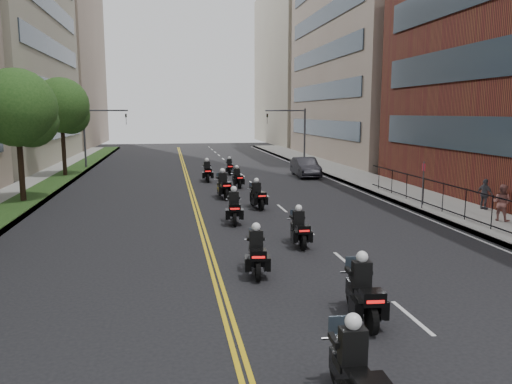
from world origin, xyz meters
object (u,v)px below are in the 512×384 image
Objects in this scene: motorcycle_0 at (354,375)px; pedestrian_b at (502,203)px; parked_sedan at (305,167)px; motorcycle_7 at (237,179)px; motorcycle_3 at (299,230)px; motorcycle_9 at (229,167)px; motorcycle_1 at (363,294)px; motorcycle_2 at (256,254)px; motorcycle_4 at (234,209)px; pedestrian_c at (485,194)px; motorcycle_6 at (223,186)px; motorcycle_5 at (257,196)px; motorcycle_8 at (207,172)px.

motorcycle_0 is 18.00m from pedestrian_b.
pedestrian_b reaches higher than parked_sedan.
motorcycle_3 is at bearing -94.73° from motorcycle_7.
motorcycle_3 is at bearing -88.53° from motorcycle_9.
motorcycle_1 reaches higher than motorcycle_2.
motorcycle_2 is 0.96× the size of motorcycle_4.
pedestrian_c is (11.67, -10.97, 0.34)m from motorcycle_7.
parked_sedan is (8.28, 23.96, 0.12)m from motorcycle_2.
motorcycle_6 is (-1.48, 18.81, 0.02)m from motorcycle_1.
motorcycle_4 is 3.84m from motorcycle_5.
motorcycle_4 is at bearing -94.60° from motorcycle_9.
parked_sedan is at bearing 32.27° from motorcycle_7.
motorcycle_8 is at bearing 98.93° from motorcycle_1.
motorcycle_0 is 18.95m from motorcycle_5.
motorcycle_9 is at bearing 61.77° from motorcycle_8.
motorcycle_7 is 0.44× the size of parked_sedan.
motorcycle_3 is at bearing 67.55° from pedestrian_b.
motorcycle_3 is at bearing 95.88° from pedestrian_c.
motorcycle_7 is (1.70, 11.35, -0.08)m from motorcycle_4.
pedestrian_b is at bearing 48.53° from motorcycle_0.
motorcycle_9 is at bearing 91.93° from motorcycle_3.
pedestrian_b is (4.39, -18.60, 0.23)m from parked_sedan.
motorcycle_6 reaches higher than motorcycle_1.
motorcycle_7 is 17.35m from pedestrian_b.
motorcycle_5 is 7.91m from motorcycle_7.
motorcycle_0 is at bearing -89.43° from motorcycle_8.
parked_sedan is at bearing 43.66° from motorcycle_6.
motorcycle_5 is 14.32m from parked_sedan.
parked_sedan is at bearing -22.07° from motorcycle_9.
motorcycle_3 is 4.92m from motorcycle_4.
pedestrian_b reaches higher than motorcycle_1.
motorcycle_2 is 1.31× the size of pedestrian_b.
motorcycle_5 is at bearing 94.09° from motorcycle_3.
motorcycle_8 is at bearing -116.74° from motorcycle_9.
pedestrian_b is at bearing -57.73° from motorcycle_7.
motorcycle_4 is 13.37m from pedestrian_c.
pedestrian_b is at bearing 13.98° from motorcycle_3.
motorcycle_7 is (-0.30, 15.84, -0.03)m from motorcycle_3.
motorcycle_7 is at bearing 88.24° from motorcycle_0.
pedestrian_c is at bearing -54.06° from pedestrian_b.
motorcycle_6 is 1.21× the size of motorcycle_9.
motorcycle_6 reaches higher than motorcycle_5.
motorcycle_1 is 30.67m from motorcycle_9.
motorcycle_6 is at bearing -114.48° from motorcycle_7.
motorcycle_7 is at bearing -62.05° from motorcycle_8.
motorcycle_8 reaches higher than parked_sedan.
motorcycle_1 is 1.10× the size of motorcycle_3.
motorcycle_6 is (-1.75, 11.54, 0.08)m from motorcycle_3.
motorcycle_8 reaches higher than motorcycle_0.
motorcycle_2 reaches higher than motorcycle_7.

